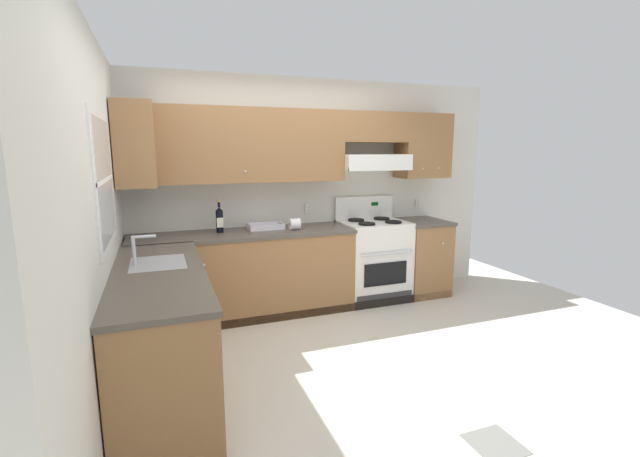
# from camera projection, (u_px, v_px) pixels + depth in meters

# --- Properties ---
(ground_plane) EXTENTS (7.04, 7.04, 0.00)m
(ground_plane) POSITION_uv_depth(u_px,v_px,m) (322.00, 360.00, 3.66)
(ground_plane) COLOR beige
(floor_accent_tile) EXTENTS (0.30, 0.30, 0.01)m
(floor_accent_tile) POSITION_uv_depth(u_px,v_px,m) (495.00, 444.00, 2.61)
(floor_accent_tile) COLOR slate
(floor_accent_tile) RESTS_ON ground_plane
(wall_back) EXTENTS (4.68, 0.57, 2.55)m
(wall_back) POSITION_uv_depth(u_px,v_px,m) (307.00, 174.00, 4.93)
(wall_back) COLOR silver
(wall_back) RESTS_ON ground_plane
(wall_left) EXTENTS (0.47, 4.00, 2.55)m
(wall_left) POSITION_uv_depth(u_px,v_px,m) (102.00, 208.00, 3.07)
(wall_left) COLOR silver
(wall_left) RESTS_ON ground_plane
(counter_back_run) EXTENTS (3.60, 0.65, 0.91)m
(counter_back_run) POSITION_uv_depth(u_px,v_px,m) (284.00, 271.00, 4.73)
(counter_back_run) COLOR olive
(counter_back_run) RESTS_ON ground_plane
(counter_left_run) EXTENTS (0.63, 1.91, 1.13)m
(counter_left_run) POSITION_uv_depth(u_px,v_px,m) (163.00, 330.00, 3.14)
(counter_left_run) COLOR olive
(counter_left_run) RESTS_ON ground_plane
(stove) EXTENTS (0.76, 0.62, 1.20)m
(stove) POSITION_uv_depth(u_px,v_px,m) (373.00, 259.00, 5.12)
(stove) COLOR white
(stove) RESTS_ON ground_plane
(wine_bottle) EXTENTS (0.07, 0.08, 0.34)m
(wine_bottle) POSITION_uv_depth(u_px,v_px,m) (220.00, 219.00, 4.46)
(wine_bottle) COLOR black
(wine_bottle) RESTS_ON counter_back_run
(bowl) EXTENTS (0.38, 0.24, 0.06)m
(bowl) POSITION_uv_depth(u_px,v_px,m) (266.00, 227.00, 4.69)
(bowl) COLOR silver
(bowl) RESTS_ON counter_back_run
(paper_towel_roll) EXTENTS (0.11, 0.12, 0.12)m
(paper_towel_roll) POSITION_uv_depth(u_px,v_px,m) (295.00, 224.00, 4.63)
(paper_towel_roll) COLOR white
(paper_towel_roll) RESTS_ON counter_back_run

